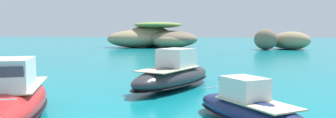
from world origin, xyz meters
The scene contains 5 objects.
islet_large centered at (-14.62, 69.56, 2.37)m, with size 25.83×19.24×6.31m.
islet_small centered at (15.45, 66.65, 1.81)m, with size 14.17×13.47×4.43m.
motorboat_charcoal centered at (1.59, 12.46, 0.94)m, with size 5.68×9.91×2.80m.
motorboat_navy centered at (6.57, 4.19, 0.68)m, with size 5.92×6.63×2.03m.
motorboat_red centered at (-3.93, 2.56, 0.95)m, with size 6.84×9.98×2.85m.
Camera 1 is at (6.18, -10.31, 4.05)m, focal length 35.46 mm.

